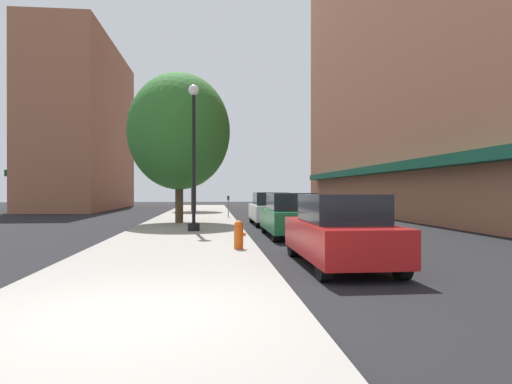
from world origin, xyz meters
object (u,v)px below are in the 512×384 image
Objects in this scene: fire_hydrant at (239,234)px; car_red at (340,231)px; car_green at (290,215)px; parking_meter_near at (228,204)px; tree_near at (194,151)px; lamppost at (194,155)px; tree_mid at (179,132)px; car_white at (270,209)px.

car_red reaches higher than fire_hydrant.
car_green is (0.00, 6.44, 0.00)m from car_red.
tree_near is (-2.48, 8.84, 4.00)m from parking_meter_near.
tree_near is 1.62× the size of car_green.
car_green is at bearing -23.04° from lamppost.
fire_hydrant is 23.85m from tree_near.
tree_near reaches higher than fire_hydrant.
tree_mid is at bearing -120.91° from parking_meter_near.
tree_mid is 1.76× the size of car_red.
tree_mid is (-2.40, 10.09, 4.21)m from fire_hydrant.
tree_near is 13.24m from tree_mid.
lamppost is at bearing 156.43° from car_green.
car_red is (2.18, -2.42, 0.29)m from fire_hydrant.
tree_mid reaches higher than car_red.
car_white is (3.66, 4.35, -2.39)m from lamppost.
parking_meter_near is 0.19× the size of tree_near.
car_red is at bearing -80.24° from tree_near.
lamppost reaches higher than car_white.
car_white is (0.00, 5.91, 0.00)m from car_green.
car_white is at bearing -71.71° from tree_near.
parking_meter_near is 10.65m from car_green.
parking_meter_near reaches higher than fire_hydrant.
lamppost is at bearing -87.53° from tree_near.
car_green reaches higher than parking_meter_near.
tree_near reaches higher than car_white.
car_green is 5.91m from car_white.
lamppost is at bearing -78.49° from tree_mid.
car_green is (4.43, -19.31, -4.14)m from tree_near.
car_green and car_white have the same top height.
car_white is (0.00, 12.35, 0.00)m from car_red.
tree_near is at bearing 102.39° from car_green.
fire_hydrant is 0.11× the size of tree_near.
parking_meter_near is at bearing 89.10° from fire_hydrant.
car_green is at bearing -52.95° from tree_mid.
lamppost is 6.17m from car_white.
tree_near is 1.62× the size of car_red.
car_white is (4.58, -0.16, -3.92)m from tree_mid.
tree_mid reaches higher than car_white.
parking_meter_near is at bearing 110.90° from car_white.
car_red and car_green have the same top height.
tree_near is at bearing 97.96° from car_red.
fire_hydrant is 10.18m from car_white.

